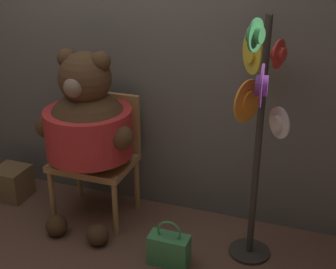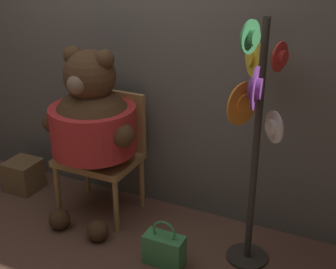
% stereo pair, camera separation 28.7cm
% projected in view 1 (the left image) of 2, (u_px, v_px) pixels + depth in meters
% --- Properties ---
extents(ground_plane, '(14.00, 14.00, 0.00)m').
position_uv_depth(ground_plane, '(94.00, 248.00, 3.30)').
color(ground_plane, brown).
extents(wall_back, '(8.00, 0.10, 2.52)m').
position_uv_depth(wall_back, '(132.00, 48.00, 3.46)').
color(wall_back, '#66605B').
rests_on(wall_back, ground_plane).
extents(chair, '(0.58, 0.46, 0.95)m').
position_uv_depth(chair, '(98.00, 150.00, 3.55)').
color(chair, '#B2844C').
rests_on(chair, ground_plane).
extents(teddy_bear, '(0.75, 0.67, 1.33)m').
position_uv_depth(teddy_bear, '(88.00, 127.00, 3.31)').
color(teddy_bear, '#4C331E').
rests_on(teddy_bear, ground_plane).
extents(hat_display_rack, '(0.38, 0.60, 1.63)m').
position_uv_depth(hat_display_rack, '(258.00, 119.00, 2.82)').
color(hat_display_rack, '#332D28').
rests_on(hat_display_rack, ground_plane).
extents(handbag_on_ground, '(0.27, 0.13, 0.33)m').
position_uv_depth(handbag_on_ground, '(169.00, 249.00, 3.11)').
color(handbag_on_ground, '#479E56').
rests_on(handbag_on_ground, ground_plane).
extents(wooden_crate, '(0.26, 0.26, 0.26)m').
position_uv_depth(wooden_crate, '(12.00, 182.00, 3.89)').
color(wooden_crate, brown).
rests_on(wooden_crate, ground_plane).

